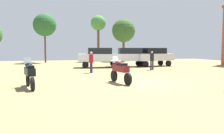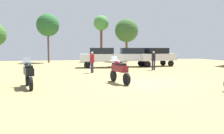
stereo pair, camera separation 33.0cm
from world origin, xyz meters
name	(u,v)px [view 2 (the right image)]	position (x,y,z in m)	size (l,w,h in m)	color
ground_plane	(138,83)	(0.00, 0.00, 0.01)	(44.00, 52.00, 0.02)	olive
motorcycle_2	(29,73)	(-5.77, -0.29, 0.74)	(0.75, 2.14, 1.46)	black
motorcycle_4	(119,70)	(-1.09, 0.06, 0.75)	(0.73, 2.18, 1.48)	black
car_1	(132,56)	(3.31, 10.83, 1.19)	(4.52, 2.43, 2.00)	black
car_2	(156,56)	(5.98, 10.63, 1.19)	(4.53, 2.44, 2.00)	black
car_3	(102,56)	(-0.04, 10.60, 1.19)	(4.52, 2.43, 2.00)	black
person_1	(154,59)	(3.92, 6.66, 1.00)	(0.42, 0.42, 1.68)	#2C273F
person_2	(92,61)	(-1.77, 5.64, 1.00)	(0.47, 0.47, 1.68)	#312448
tree_1	(101,24)	(1.99, 21.30, 5.62)	(2.25, 2.25, 6.90)	brown
tree_3	(127,31)	(5.81, 20.77, 4.68)	(3.53, 3.53, 6.45)	brown
tree_4	(48,25)	(-5.67, 20.28, 5.16)	(3.10, 3.10, 6.72)	brown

